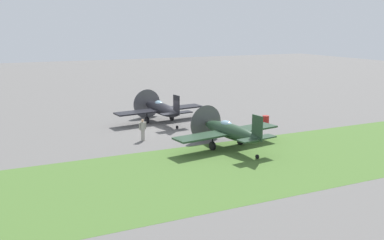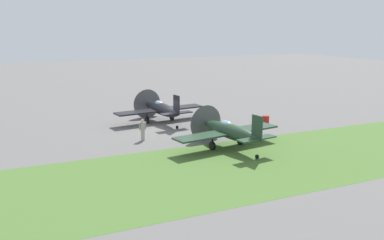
{
  "view_description": "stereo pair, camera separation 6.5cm",
  "coord_description": "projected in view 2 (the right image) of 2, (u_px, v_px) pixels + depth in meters",
  "views": [
    {
      "loc": [
        -13.06,
        -33.95,
        8.75
      ],
      "look_at": [
        1.32,
        -3.02,
        1.21
      ],
      "focal_mm": 39.54,
      "sensor_mm": 36.0,
      "label": 1
    },
    {
      "loc": [
        -13.01,
        -33.98,
        8.75
      ],
      "look_at": [
        1.32,
        -3.02,
        1.21
      ],
      "focal_mm": 39.54,
      "sensor_mm": 36.0,
      "label": 2
    }
  ],
  "objects": [
    {
      "name": "ground_plane",
      "position": [
        164.0,
        128.0,
        37.33
      ],
      "size": [
        160.0,
        160.0,
        0.0
      ],
      "primitive_type": "plane",
      "color": "#605E5B"
    },
    {
      "name": "grass_verge",
      "position": [
        231.0,
        167.0,
        26.92
      ],
      "size": [
        120.0,
        11.0,
        0.01
      ],
      "primitive_type": "cube",
      "color": "#476B2D",
      "rests_on": "ground"
    },
    {
      "name": "ground_crew_chief",
      "position": [
        143.0,
        129.0,
        33.0
      ],
      "size": [
        0.62,
        0.38,
        1.73
      ],
      "rotation": [
        0.0,
        0.0,
        3.29
      ],
      "color": "#9E998E",
      "rests_on": "ground"
    },
    {
      "name": "fuel_drum",
      "position": [
        266.0,
        121.0,
        38.2
      ],
      "size": [
        0.6,
        0.6,
        0.9
      ],
      "primitive_type": "cylinder",
      "color": "maroon",
      "rests_on": "ground"
    },
    {
      "name": "airplane_wingman",
      "position": [
        229.0,
        131.0,
        30.82
      ],
      "size": [
        8.82,
        7.01,
        3.12
      ],
      "rotation": [
        0.0,
        0.0,
        0.15
      ],
      "color": "#233D28",
      "rests_on": "ground"
    },
    {
      "name": "airplane_lead",
      "position": [
        161.0,
        109.0,
        39.24
      ],
      "size": [
        8.76,
        6.95,
        3.1
      ],
      "rotation": [
        0.0,
        0.0,
        0.12
      ],
      "color": "black",
      "rests_on": "ground"
    }
  ]
}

